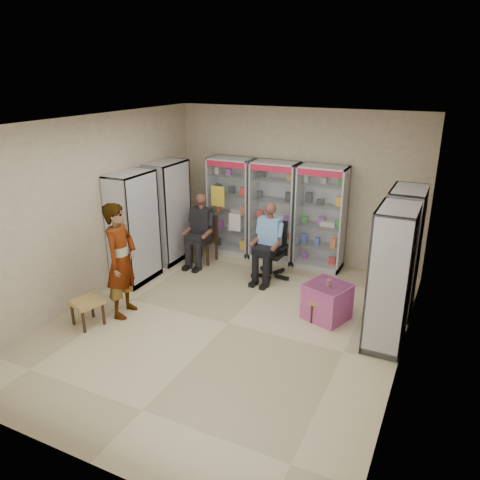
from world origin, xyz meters
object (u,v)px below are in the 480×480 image
at_px(pink_trunk, 327,301).
at_px(woven_stool_a, 324,310).
at_px(seated_shopkeeper, 270,244).
at_px(cabinet_right_far, 402,251).
at_px(cabinet_back_mid, 274,212).
at_px(cabinet_back_right, 321,218).
at_px(wooden_chair, 204,239).
at_px(standing_man, 121,260).
at_px(woven_stool_b, 88,312).
at_px(office_chair, 271,250).
at_px(cabinet_right_near, 391,278).
at_px(cabinet_left_far, 168,212).
at_px(cabinet_left_near, 134,228).
at_px(cabinet_back_left, 231,206).

xyz_separation_m(pink_trunk, woven_stool_a, (-0.00, -0.11, -0.11)).
xyz_separation_m(seated_shopkeeper, woven_stool_a, (1.36, -1.11, -0.50)).
bearing_deg(pink_trunk, cabinet_right_far, 40.17).
bearing_deg(cabinet_back_mid, cabinet_back_right, 0.00).
relative_size(wooden_chair, standing_man, 0.52).
bearing_deg(woven_stool_b, seated_shopkeeper, 56.25).
distance_m(cabinet_back_right, office_chair, 1.18).
bearing_deg(woven_stool_a, woven_stool_b, -152.76).
relative_size(cabinet_right_far, office_chair, 1.87).
distance_m(cabinet_right_near, cabinet_left_far, 4.65).
relative_size(pink_trunk, standing_man, 0.33).
xyz_separation_m(cabinet_back_mid, office_chair, (0.29, -0.86, -0.47)).
relative_size(cabinet_back_mid, cabinet_left_far, 1.00).
distance_m(cabinet_back_right, seated_shopkeeper, 1.17).
bearing_deg(cabinet_left_near, woven_stool_a, 90.20).
xyz_separation_m(seated_shopkeeper, woven_stool_b, (-1.84, -2.76, -0.48)).
distance_m(cabinet_back_left, cabinet_right_far, 3.71).
bearing_deg(cabinet_left_far, office_chair, 91.87).
bearing_deg(cabinet_back_left, seated_shopkeeper, -36.22).
relative_size(cabinet_left_far, seated_shopkeeper, 1.47).
height_order(cabinet_left_far, cabinet_left_near, same).
xyz_separation_m(cabinet_back_left, woven_stool_a, (2.60, -2.02, -0.82)).
relative_size(cabinet_back_right, wooden_chair, 2.13).
bearing_deg(woven_stool_a, standing_man, -158.93).
xyz_separation_m(cabinet_back_mid, cabinet_right_far, (2.58, -1.13, 0.00)).
bearing_deg(pink_trunk, woven_stool_a, -92.34).
bearing_deg(cabinet_right_far, seated_shopkeeper, 84.49).
bearing_deg(cabinet_left_far, woven_stool_b, 6.88).
bearing_deg(wooden_chair, standing_man, -91.64).
distance_m(cabinet_back_mid, woven_stool_b, 4.06).
height_order(office_chair, woven_stool_b, office_chair).
distance_m(pink_trunk, woven_stool_b, 3.65).
bearing_deg(pink_trunk, woven_stool_b, -151.32).
xyz_separation_m(cabinet_back_right, woven_stool_a, (0.70, -2.02, -0.82)).
height_order(cabinet_right_far, pink_trunk, cabinet_right_far).
height_order(cabinet_back_mid, cabinet_right_near, same).
height_order(seated_shopkeeper, pink_trunk, seated_shopkeeper).
xyz_separation_m(cabinet_right_near, wooden_chair, (-3.78, 1.50, -0.53)).
bearing_deg(cabinet_back_right, office_chair, -127.48).
height_order(office_chair, standing_man, standing_man).
bearing_deg(cabinet_right_near, seated_shopkeeper, 60.01).
xyz_separation_m(cabinet_back_mid, pink_trunk, (1.65, -1.91, -0.71)).
relative_size(office_chair, pink_trunk, 1.79).
bearing_deg(standing_man, cabinet_back_mid, -32.08).
bearing_deg(cabinet_right_near, cabinet_right_far, 0.00).
relative_size(cabinet_back_mid, woven_stool_a, 5.51).
relative_size(cabinet_left_far, woven_stool_b, 4.90).
distance_m(seated_shopkeeper, pink_trunk, 1.74).
distance_m(wooden_chair, pink_trunk, 3.09).
distance_m(wooden_chair, woven_stool_b, 2.97).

